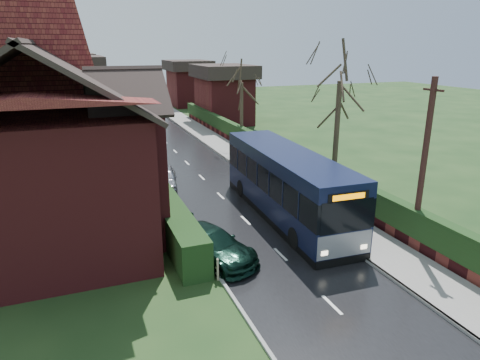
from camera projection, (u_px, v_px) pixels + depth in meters
name	position (u px, v px, depth m)	size (l,w,h in m)	color
ground	(262.00, 236.00, 20.06)	(140.00, 140.00, 0.00)	#314B20
road	(202.00, 177.00, 28.95)	(6.00, 100.00, 0.02)	black
pavement	(259.00, 170.00, 30.40)	(2.50, 100.00, 0.14)	slate
kerb_right	(244.00, 172.00, 29.99)	(0.12, 100.00, 0.14)	gray
kerb_left	(157.00, 182.00, 27.89)	(0.12, 100.00, 0.10)	gray
front_hedge	(158.00, 197.00, 22.93)	(1.20, 16.00, 1.60)	#1B3213
picket_fence	(172.00, 201.00, 23.29)	(0.10, 16.00, 0.90)	tan
right_wall_hedge	(279.00, 155.00, 30.65)	(0.60, 50.00, 1.80)	maroon
brick_house	(51.00, 139.00, 19.99)	(9.30, 14.60, 10.30)	maroon
bus	(287.00, 185.00, 21.95)	(3.10, 11.48, 3.46)	black
car_silver	(164.00, 178.00, 26.68)	(1.54, 3.84, 1.31)	#ABA9AE
car_green	(210.00, 244.00, 17.72)	(1.88, 4.63, 1.34)	black
car_distant	(151.00, 107.00, 57.13)	(1.42, 4.07, 1.34)	black
bus_stop_sign	(357.00, 207.00, 18.72)	(0.10, 0.41, 2.71)	slate
telegraph_pole	(423.00, 166.00, 17.85)	(0.25, 0.96, 7.40)	black
tree_right_near	(341.00, 73.00, 24.40)	(4.38, 4.38, 9.45)	#342A1F
tree_right_far	(242.00, 78.00, 36.32)	(4.09, 4.09, 7.91)	#362B20
tree_house_side	(1.00, 58.00, 26.84)	(4.60, 4.60, 10.46)	#382921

